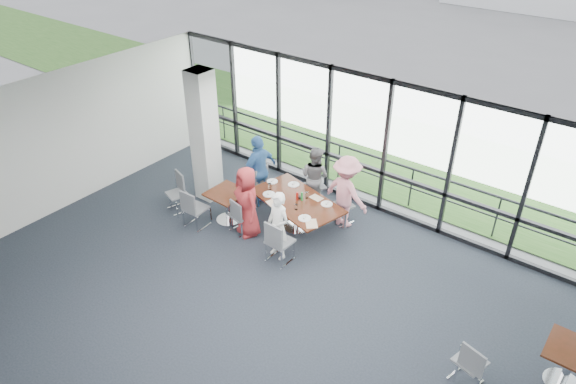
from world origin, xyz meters
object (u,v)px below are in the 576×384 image
Objects in this scene: chair_main_fr at (343,205)px; chair_spare_la at (196,208)px; diner_end at (259,171)px; diner_far_right at (346,192)px; chair_main_nl at (241,215)px; side_table_left at (227,197)px; diner_near_right at (278,226)px; chair_spare_lb at (177,194)px; chair_spare_r at (470,361)px; structural_column at (205,137)px; main_table at (296,204)px; chair_main_end at (255,184)px; chair_main_nr at (280,241)px; side_table_right at (573,357)px; diner_near_left at (247,202)px; chair_main_fl at (315,186)px; diner_far_left at (315,177)px.

chair_main_fr is 0.94× the size of chair_spare_la.
diner_end is 2.03× the size of chair_main_fr.
diner_far_right reaches higher than chair_main_nl.
side_table_left is 1.72m from diner_near_right.
diner_end is at bearing -115.75° from chair_spare_lb.
chair_spare_lb is 7.20m from chair_spare_r.
structural_column reaches higher than main_table.
chair_spare_r is (5.99, -1.93, -0.04)m from chair_main_end.
chair_spare_lb is (-3.05, -0.00, -0.04)m from chair_main_nr.
main_table is at bearing 32.01° from chair_spare_la.
diner_end is at bearing 171.31° from side_table_right.
chair_main_end is 1.83m from chair_spare_lb.
diner_near_left is 1.86× the size of chair_main_fr.
structural_column reaches higher than chair_spare_la.
chair_main_nr is 1.06× the size of chair_main_fl.
diner_near_left is at bearing 30.42° from chair_main_nl.
diner_near_right is at bearing 133.17° from chair_main_fl.
diner_far_right is 1.95m from chair_main_nr.
structural_column is at bearing 37.73° from chair_main_fr.
diner_near_right is 2.12m from diner_far_left.
structural_column is at bearing 119.25° from chair_spare_la.
chair_main_fl is (-0.70, 2.22, -0.03)m from chair_main_nr.
diner_near_right is 1.71× the size of chair_spare_r.
structural_column is 3.61× the size of chair_spare_lb.
chair_spare_lb is at bearing 49.95° from chair_main_fr.
diner_far_left is at bearing 129.63° from diner_end.
diner_far_left is 2.02m from chair_main_nl.
side_table_left is at bearing 55.96° from chair_main_fr.
main_table is at bearing 26.36° from side_table_left.
side_table_left is 2.65m from diner_far_right.
chair_main_fl reaches higher than chair_main_nl.
diner_far_right reaches higher than diner_near_right.
diner_near_right reaches higher than chair_main_fr.
chair_main_nl is at bearing -179.57° from side_table_right.
side_table_left is 6.03m from chair_spare_r.
chair_main_fr is (1.56, 1.67, 0.02)m from chair_main_nl.
chair_main_nl is at bearing -173.63° from chair_spare_r.
side_table_right is at bearing 5.35° from chair_main_nr.
diner_far_right is (0.78, 0.78, 0.22)m from main_table.
side_table_right is 5.35m from chair_main_fr.
diner_near_left is 1.33m from chair_main_end.
main_table is 2.46× the size of chair_spare_la.
chair_main_nr is at bearing -176.57° from side_table_right.
diner_near_right is at bearing 83.49° from diner_far_right.
diner_far_left reaches higher than chair_spare_r.
chair_spare_lb is (-1.90, -0.32, -0.37)m from diner_near_left.
diner_near_left is at bearing 54.95° from diner_far_right.
chair_spare_lb is at bearing -169.45° from chair_spare_r.
chair_main_fl is (0.45, 1.90, -0.36)m from diner_near_left.
diner_near_left is 2.17m from diner_far_right.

